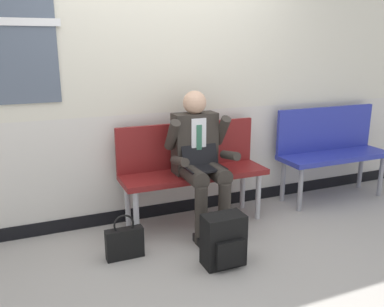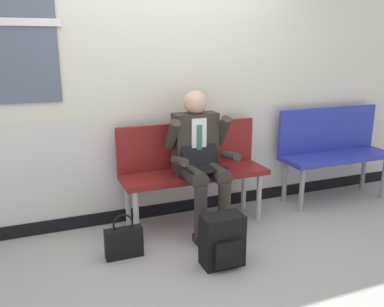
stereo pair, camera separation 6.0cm
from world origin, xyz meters
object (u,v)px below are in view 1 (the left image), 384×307
Objects in this scene: handbag at (125,242)px; person_seated at (200,158)px; backpack at (224,241)px; bench_empty at (331,146)px; bench_with_person at (191,164)px.

person_seated is at bearing 18.74° from handbag.
backpack is 0.79m from handbag.
bench_empty is 2.51m from handbag.
person_seated reaches higher than bench_empty.
bench_empty is 1.67m from person_seated.
bench_empty reaches higher than handbag.
bench_with_person is 3.70× the size of handbag.
bench_with_person is at bearing 31.03° from handbag.
handbag is (-0.68, 0.40, -0.07)m from backpack.
handbag is at bearing -169.08° from bench_empty.
backpack is (-0.09, -0.66, -0.48)m from person_seated.
person_seated is at bearing -90.00° from bench_with_person.
handbag is at bearing -148.97° from bench_with_person.
handbag is (-0.77, -0.26, -0.55)m from person_seated.
bench_empty reaches higher than bench_with_person.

